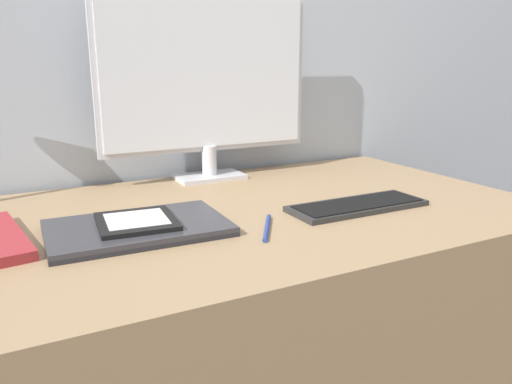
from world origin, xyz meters
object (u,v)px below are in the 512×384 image
object	(u,v)px
monitor	(207,79)
laptop	(138,228)
keyboard	(358,206)
ereader	(137,221)
pen	(267,228)

from	to	relation	value
monitor	laptop	bearing A→B (deg)	-129.35
keyboard	ereader	xyz separation A→B (m)	(-0.49, 0.07, 0.02)
monitor	laptop	world-z (taller)	monitor
laptop	ereader	bearing A→B (deg)	172.12
ereader	laptop	bearing A→B (deg)	-7.88
keyboard	ereader	bearing A→B (deg)	172.05
keyboard	pen	distance (m)	0.26
laptop	pen	xyz separation A→B (m)	(0.23, -0.10, -0.00)
ereader	pen	distance (m)	0.25
monitor	ereader	distance (m)	0.54
pen	ereader	bearing A→B (deg)	156.18
laptop	pen	world-z (taller)	laptop
laptop	ereader	world-z (taller)	ereader
keyboard	pen	xyz separation A→B (m)	(-0.25, -0.03, -0.00)
ereader	pen	bearing A→B (deg)	-23.82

